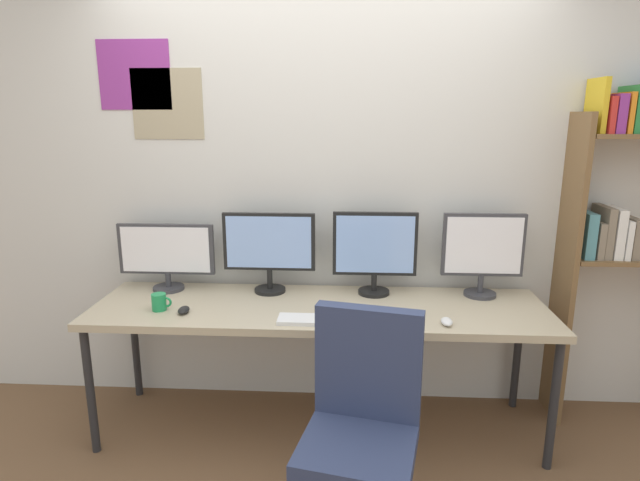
{
  "coord_description": "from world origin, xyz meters",
  "views": [
    {
      "loc": [
        0.16,
        -2.06,
        1.75
      ],
      "look_at": [
        0.0,
        0.65,
        1.09
      ],
      "focal_mm": 29.28,
      "sensor_mm": 36.0,
      "label": 1
    }
  ],
  "objects_px": {
    "monitor_far_right": "(483,251)",
    "mouse_left_side": "(447,322)",
    "monitor_center_left": "(269,247)",
    "coffee_mug": "(160,302)",
    "office_chair": "(360,455)",
    "keyboard_main": "(317,320)",
    "monitor_center_right": "(375,249)",
    "mouse_right_side": "(184,310)",
    "monitor_far_left": "(166,253)",
    "bookshelf": "(634,214)",
    "desk": "(319,314)"
  },
  "relations": [
    {
      "from": "mouse_left_side",
      "to": "office_chair",
      "type": "bearing_deg",
      "value": -126.66
    },
    {
      "from": "monitor_far_left",
      "to": "keyboard_main",
      "type": "xyz_separation_m",
      "value": [
        0.91,
        -0.44,
        -0.21
      ]
    },
    {
      "from": "desk",
      "to": "monitor_far_left",
      "type": "bearing_deg",
      "value": 166.8
    },
    {
      "from": "monitor_far_left",
      "to": "coffee_mug",
      "type": "bearing_deg",
      "value": -78.63
    },
    {
      "from": "bookshelf",
      "to": "monitor_center_left",
      "type": "xyz_separation_m",
      "value": [
        -2.01,
        -0.02,
        -0.21
      ]
    },
    {
      "from": "mouse_left_side",
      "to": "coffee_mug",
      "type": "height_order",
      "value": "coffee_mug"
    },
    {
      "from": "monitor_center_right",
      "to": "keyboard_main",
      "type": "xyz_separation_m",
      "value": [
        -0.3,
        -0.44,
        -0.25
      ]
    },
    {
      "from": "office_chair",
      "to": "monitor_far_left",
      "type": "bearing_deg",
      "value": 137.75
    },
    {
      "from": "bookshelf",
      "to": "coffee_mug",
      "type": "relative_size",
      "value": 18.34
    },
    {
      "from": "monitor_center_right",
      "to": "coffee_mug",
      "type": "relative_size",
      "value": 4.5
    },
    {
      "from": "monitor_far_left",
      "to": "keyboard_main",
      "type": "relative_size",
      "value": 1.44
    },
    {
      "from": "bookshelf",
      "to": "keyboard_main",
      "type": "height_order",
      "value": "bookshelf"
    },
    {
      "from": "desk",
      "to": "monitor_center_right",
      "type": "relative_size",
      "value": 5.14
    },
    {
      "from": "coffee_mug",
      "to": "monitor_center_right",
      "type": "bearing_deg",
      "value": 16.2
    },
    {
      "from": "office_chair",
      "to": "keyboard_main",
      "type": "distance_m",
      "value": 0.71
    },
    {
      "from": "monitor_center_right",
      "to": "keyboard_main",
      "type": "height_order",
      "value": "monitor_center_right"
    },
    {
      "from": "mouse_right_side",
      "to": "coffee_mug",
      "type": "bearing_deg",
      "value": 166.44
    },
    {
      "from": "keyboard_main",
      "to": "monitor_far_right",
      "type": "bearing_deg",
      "value": 26.04
    },
    {
      "from": "monitor_far_left",
      "to": "monitor_center_right",
      "type": "relative_size",
      "value": 1.17
    },
    {
      "from": "office_chair",
      "to": "monitor_far_left",
      "type": "distance_m",
      "value": 1.61
    },
    {
      "from": "monitor_center_left",
      "to": "office_chair",
      "type": "bearing_deg",
      "value": -63.09
    },
    {
      "from": "bookshelf",
      "to": "monitor_far_right",
      "type": "xyz_separation_m",
      "value": [
        -0.8,
        -0.02,
        -0.21
      ]
    },
    {
      "from": "monitor_center_right",
      "to": "mouse_right_side",
      "type": "relative_size",
      "value": 4.97
    },
    {
      "from": "monitor_center_right",
      "to": "mouse_right_side",
      "type": "distance_m",
      "value": 1.09
    },
    {
      "from": "mouse_left_side",
      "to": "coffee_mug",
      "type": "xyz_separation_m",
      "value": [
        -1.48,
        0.11,
        0.03
      ]
    },
    {
      "from": "office_chair",
      "to": "monitor_far_right",
      "type": "xyz_separation_m",
      "value": [
        0.69,
        1.02,
        0.6
      ]
    },
    {
      "from": "office_chair",
      "to": "monitor_center_left",
      "type": "bearing_deg",
      "value": 116.91
    },
    {
      "from": "bookshelf",
      "to": "desk",
      "type": "bearing_deg",
      "value": -172.28
    },
    {
      "from": "monitor_far_left",
      "to": "coffee_mug",
      "type": "xyz_separation_m",
      "value": [
        0.07,
        -0.33,
        -0.18
      ]
    },
    {
      "from": "coffee_mug",
      "to": "monitor_far_left",
      "type": "bearing_deg",
      "value": 101.37
    },
    {
      "from": "office_chair",
      "to": "bookshelf",
      "type": "bearing_deg",
      "value": 34.79
    },
    {
      "from": "office_chair",
      "to": "monitor_center_right",
      "type": "height_order",
      "value": "monitor_center_right"
    },
    {
      "from": "monitor_center_left",
      "to": "coffee_mug",
      "type": "bearing_deg",
      "value": -148.33
    },
    {
      "from": "office_chair",
      "to": "monitor_center_left",
      "type": "height_order",
      "value": "monitor_center_left"
    },
    {
      "from": "coffee_mug",
      "to": "bookshelf",
      "type": "bearing_deg",
      "value": 7.84
    },
    {
      "from": "monitor_far_right",
      "to": "keyboard_main",
      "type": "xyz_separation_m",
      "value": [
        -0.91,
        -0.44,
        -0.26
      ]
    },
    {
      "from": "coffee_mug",
      "to": "monitor_far_right",
      "type": "bearing_deg",
      "value": 10.75
    },
    {
      "from": "mouse_right_side",
      "to": "mouse_left_side",
      "type": "bearing_deg",
      "value": -3.35
    },
    {
      "from": "monitor_center_right",
      "to": "keyboard_main",
      "type": "bearing_deg",
      "value": -124.31
    },
    {
      "from": "monitor_center_left",
      "to": "mouse_right_side",
      "type": "distance_m",
      "value": 0.6
    },
    {
      "from": "office_chair",
      "to": "monitor_center_left",
      "type": "relative_size",
      "value": 1.87
    },
    {
      "from": "office_chair",
      "to": "monitor_far_left",
      "type": "height_order",
      "value": "monitor_far_left"
    },
    {
      "from": "bookshelf",
      "to": "office_chair",
      "type": "xyz_separation_m",
      "value": [
        -1.49,
        -1.04,
        -0.82
      ]
    },
    {
      "from": "monitor_far_right",
      "to": "mouse_left_side",
      "type": "height_order",
      "value": "monitor_far_right"
    },
    {
      "from": "bookshelf",
      "to": "keyboard_main",
      "type": "bearing_deg",
      "value": -164.86
    },
    {
      "from": "desk",
      "to": "monitor_center_right",
      "type": "height_order",
      "value": "monitor_center_right"
    },
    {
      "from": "keyboard_main",
      "to": "mouse_right_side",
      "type": "xyz_separation_m",
      "value": [
        -0.7,
        0.08,
        0.01
      ]
    },
    {
      "from": "desk",
      "to": "monitor_center_right",
      "type": "bearing_deg",
      "value": 35.12
    },
    {
      "from": "monitor_far_left",
      "to": "monitor_center_left",
      "type": "xyz_separation_m",
      "value": [
        0.6,
        0.0,
        0.05
      ]
    },
    {
      "from": "mouse_left_side",
      "to": "coffee_mug",
      "type": "bearing_deg",
      "value": 175.68
    }
  ]
}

